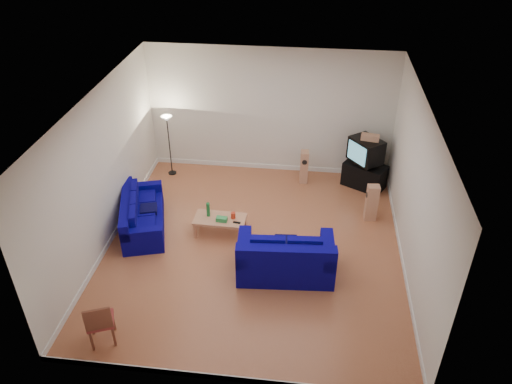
# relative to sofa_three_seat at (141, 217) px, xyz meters

# --- Properties ---
(room) EXTENTS (6.01, 6.51, 3.21)m
(room) POSITION_rel_sofa_three_seat_xyz_m (2.50, -0.38, 1.27)
(room) COLOR brown
(room) RESTS_ON ground
(sofa_three_seat) EXTENTS (1.35, 2.09, 0.75)m
(sofa_three_seat) POSITION_rel_sofa_three_seat_xyz_m (0.00, 0.00, 0.00)
(sofa_three_seat) COLOR #090462
(sofa_three_seat) RESTS_ON ground
(sofa_loveseat) EXTENTS (1.90, 1.15, 0.91)m
(sofa_loveseat) POSITION_rel_sofa_three_seat_xyz_m (3.20, -1.11, 0.07)
(sofa_loveseat) COLOR #090462
(sofa_loveseat) RESTS_ON ground
(coffee_table) EXTENTS (1.10, 0.57, 0.40)m
(coffee_table) POSITION_rel_sofa_three_seat_xyz_m (1.74, -0.00, 0.06)
(coffee_table) COLOR tan
(coffee_table) RESTS_ON ground
(bottle) EXTENTS (0.09, 0.09, 0.32)m
(bottle) POSITION_rel_sofa_three_seat_xyz_m (1.48, 0.06, 0.28)
(bottle) COLOR #197233
(bottle) RESTS_ON coffee_table
(tissue_box) EXTENTS (0.24, 0.14, 0.09)m
(tissue_box) POSITION_rel_sofa_three_seat_xyz_m (1.79, -0.09, 0.16)
(tissue_box) COLOR green
(tissue_box) RESTS_ON coffee_table
(red_canister) EXTENTS (0.12, 0.12, 0.14)m
(red_canister) POSITION_rel_sofa_three_seat_xyz_m (2.02, 0.04, 0.19)
(red_canister) COLOR red
(red_canister) RESTS_ON coffee_table
(remote) EXTENTS (0.16, 0.06, 0.02)m
(remote) POSITION_rel_sofa_three_seat_xyz_m (2.12, -0.12, 0.13)
(remote) COLOR black
(remote) RESTS_ON coffee_table
(tv_stand) EXTENTS (1.13, 0.96, 0.60)m
(tv_stand) POSITION_rel_sofa_three_seat_xyz_m (4.89, 2.30, 0.02)
(tv_stand) COLOR black
(tv_stand) RESTS_ON ground
(av_receiver) EXTENTS (0.53, 0.49, 0.10)m
(av_receiver) POSITION_rel_sofa_three_seat_xyz_m (4.83, 2.32, 0.38)
(av_receiver) COLOR black
(av_receiver) RESTS_ON tv_stand
(television) EXTENTS (0.89, 0.92, 0.58)m
(television) POSITION_rel_sofa_three_seat_xyz_m (4.84, 2.29, 0.72)
(television) COLOR black
(television) RESTS_ON av_receiver
(centre_speaker) EXTENTS (0.44, 0.24, 0.15)m
(centre_speaker) POSITION_rel_sofa_three_seat_xyz_m (4.90, 2.26, 1.08)
(centre_speaker) COLOR tan
(centre_speaker) RESTS_ON television
(speaker_left) EXTENTS (0.21, 0.27, 0.85)m
(speaker_left) POSITION_rel_sofa_three_seat_xyz_m (3.41, 2.32, 0.15)
(speaker_left) COLOR tan
(speaker_left) RESTS_ON ground
(speaker_right) EXTENTS (0.28, 0.22, 0.87)m
(speaker_right) POSITION_rel_sofa_three_seat_xyz_m (4.95, 0.92, 0.16)
(speaker_right) COLOR tan
(speaker_right) RESTS_ON ground
(floor_lamp) EXTENTS (0.27, 0.27, 1.60)m
(floor_lamp) POSITION_rel_sofa_three_seat_xyz_m (0.05, 2.32, 1.04)
(floor_lamp) COLOR black
(floor_lamp) RESTS_ON ground
(dining_chair) EXTENTS (0.55, 0.55, 0.89)m
(dining_chair) POSITION_rel_sofa_three_seat_xyz_m (0.36, -3.14, 0.22)
(dining_chair) COLOR brown
(dining_chair) RESTS_ON ground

